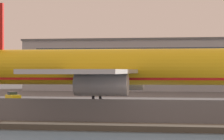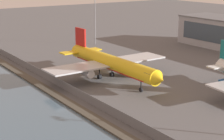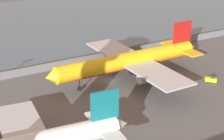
{
  "view_description": "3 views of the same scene",
  "coord_description": "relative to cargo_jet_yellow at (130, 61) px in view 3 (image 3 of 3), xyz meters",
  "views": [
    {
      "loc": [
        5.52,
        -66.69,
        5.22
      ],
      "look_at": [
        -6.04,
        2.23,
        5.29
      ],
      "focal_mm": 85.0,
      "sensor_mm": 36.0,
      "label": 1
    },
    {
      "loc": [
        90.81,
        -63.49,
        34.16
      ],
      "look_at": [
        -7.0,
        3.08,
        2.47
      ],
      "focal_mm": 60.0,
      "sensor_mm": 36.0,
      "label": 2
    },
    {
      "loc": [
        47.86,
        84.13,
        43.23
      ],
      "look_at": [
        0.38,
        1.31,
        3.93
      ],
      "focal_mm": 60.0,
      "sensor_mm": 36.0,
      "label": 3
    }
  ],
  "objects": [
    {
      "name": "cargo_jet_yellow",
      "position": [
        0.0,
        0.0,
        0.0
      ],
      "size": [
        49.16,
        41.87,
        14.41
      ],
      "color": "yellow",
      "rests_on": "ground"
    },
    {
      "name": "waterfront_lagoon",
      "position": [
        5.54,
        -72.24,
        -5.5
      ],
      "size": [
        320.0,
        98.0,
        0.01
      ],
      "color": "slate",
      "rests_on": "ground"
    },
    {
      "name": "perimeter_fence",
      "position": [
        5.54,
        -17.24,
        -4.28
      ],
      "size": [
        280.0,
        0.1,
        2.44
      ],
      "color": "slate",
      "rests_on": "ground"
    },
    {
      "name": "baggage_tug",
      "position": [
        -18.71,
        13.31,
        -4.69
      ],
      "size": [
        3.28,
        3.48,
        1.8
      ],
      "color": "yellow",
      "rests_on": "ground"
    },
    {
      "name": "ground_plane",
      "position": [
        5.54,
        -1.24,
        -5.5
      ],
      "size": [
        500.0,
        500.0,
        0.0
      ],
      "primitive_type": "plane",
      "color": "#565659"
    },
    {
      "name": "shoreline_seawall",
      "position": [
        5.54,
        -21.74,
        -5.25
      ],
      "size": [
        320.0,
        3.0,
        0.5
      ],
      "color": "#474238",
      "rests_on": "ground"
    }
  ]
}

